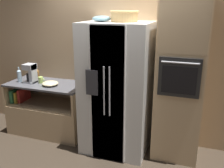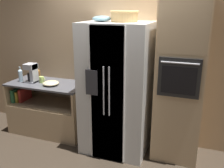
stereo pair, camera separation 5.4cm
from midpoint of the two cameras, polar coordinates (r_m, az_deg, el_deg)
ground_plane at (r=4.04m, az=0.11°, el=-13.97°), size 20.00×20.00×0.00m
wall_back at (r=3.95m, az=2.45°, el=7.16°), size 12.00×0.06×2.80m
counter_left at (r=4.47m, az=-13.80°, el=-6.71°), size 1.30×0.65×0.88m
refrigerator at (r=3.63m, az=1.56°, el=-1.11°), size 0.95×0.84×1.90m
wall_oven at (r=3.52m, az=15.80°, el=0.56°), size 0.63×0.65×2.23m
wicker_basket at (r=3.42m, az=3.33°, el=15.31°), size 0.38×0.38×0.15m
fruit_bowl at (r=3.50m, az=-1.86°, el=14.72°), size 0.26×0.26×0.08m
bottle_tall at (r=4.50m, az=-16.18°, el=2.25°), size 0.07×0.07×0.21m
bottle_short at (r=4.45m, az=-19.86°, el=1.96°), size 0.07×0.07×0.25m
mug at (r=4.28m, az=-15.42°, el=0.96°), size 0.11×0.08×0.11m
mixing_bowl at (r=4.12m, az=-13.44°, el=0.20°), size 0.26×0.26×0.07m
coffee_maker at (r=4.33m, az=-17.49°, el=2.56°), size 0.18×0.18×0.31m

